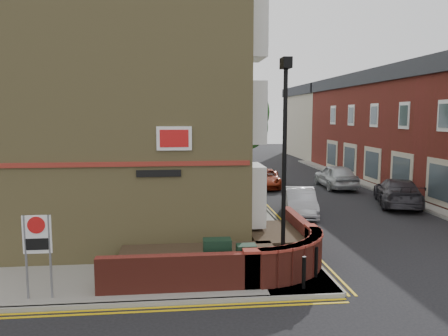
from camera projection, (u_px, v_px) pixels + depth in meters
ground at (233, 302)px, 11.40m from camera, size 120.00×120.00×0.00m
pavement_corner at (106, 283)px, 12.51m from camera, size 13.00×3.00×0.12m
pavement_main at (233, 191)px, 27.39m from camera, size 2.00×32.00×0.12m
pavement_far at (425, 197)px, 25.56m from camera, size 4.00×40.00×0.12m
kerb_side at (96, 306)px, 11.03m from camera, size 13.00×0.15×0.12m
kerb_main_near at (249, 191)px, 27.49m from camera, size 0.15×32.00×0.12m
kerb_main_far at (393, 198)px, 25.36m from camera, size 0.15×40.00×0.12m
yellow_lines_side at (94, 312)px, 10.79m from camera, size 13.00×0.28×0.01m
yellow_lines_main at (253, 192)px, 27.52m from camera, size 0.28×32.00×0.01m
corner_building at (142, 82)px, 18.24m from camera, size 8.95×10.40×13.60m
garden_wall at (223, 268)px, 13.86m from camera, size 6.80×6.00×1.20m
lamppost at (284, 169)px, 12.34m from camera, size 0.25×0.50×6.30m
utility_cabinet_large at (217, 259)px, 12.56m from camera, size 0.80×0.45×1.20m
utility_cabinet_small at (246, 264)px, 12.35m from camera, size 0.55×0.40×1.10m
bollard_near at (304, 273)px, 11.93m from camera, size 0.11×0.11×0.90m
bollard_far at (316, 262)px, 12.78m from camera, size 0.11×0.11×0.90m
zone_sign at (37, 241)px, 11.17m from camera, size 0.72×0.07×2.20m
far_terrace at (416, 127)px, 29.18m from camera, size 5.40×30.40×8.00m
far_terrace_cream at (317, 121)px, 49.91m from camera, size 5.40×12.40×8.00m
tree_near at (237, 117)px, 24.89m from camera, size 3.64×3.65×6.70m
tree_mid at (223, 110)px, 32.73m from camera, size 4.03×4.03×7.42m
tree_far at (214, 114)px, 40.66m from camera, size 3.81×3.81×7.00m
traffic_light_assembly at (224, 140)px, 35.98m from camera, size 0.20×0.16×4.20m
silver_car_near at (300, 202)px, 21.09m from camera, size 2.07×4.15×1.31m
red_car_main at (265, 178)px, 29.19m from camera, size 2.67×4.62×1.21m
grey_car_far at (398, 192)px, 23.37m from camera, size 3.55×5.43×1.46m
silver_car_far at (336, 176)px, 28.98m from camera, size 1.98×4.68×1.58m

